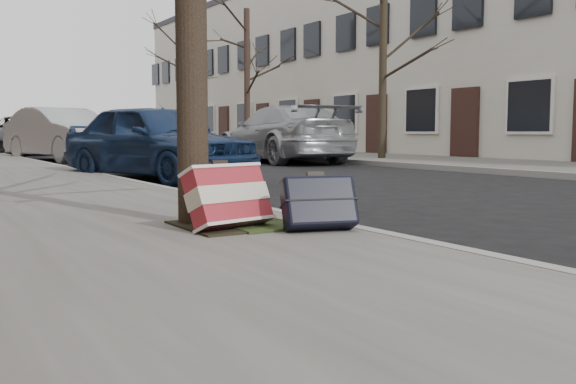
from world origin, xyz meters
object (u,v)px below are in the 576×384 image
suitcase_navy (319,202)px  car_near_mid (63,134)px  suitcase_red (228,197)px  car_near_front (156,141)px

suitcase_navy → car_near_mid: size_ratio=0.12×
suitcase_red → car_near_mid: car_near_mid is taller
suitcase_red → suitcase_navy: size_ratio=1.15×
car_near_mid → suitcase_red: bearing=-111.8°
car_near_front → car_near_mid: car_near_mid is taller
car_near_front → car_near_mid: size_ratio=0.86×
suitcase_red → suitcase_navy: suitcase_red is taller
suitcase_navy → car_near_mid: 15.36m
suitcase_red → car_near_mid: (1.99, 14.89, 0.41)m
suitcase_red → suitcase_navy: 0.67m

